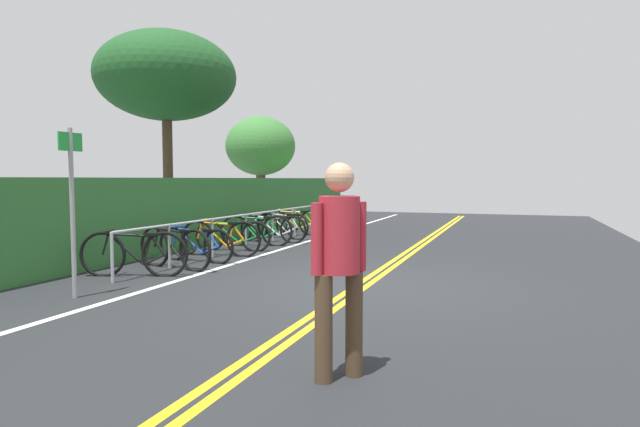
{
  "coord_description": "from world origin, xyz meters",
  "views": [
    {
      "loc": [
        -7.54,
        -2.09,
        1.57
      ],
      "look_at": [
        2.5,
        1.61,
        0.87
      ],
      "focal_mm": 29.73,
      "sensor_mm": 36.0,
      "label": 1
    }
  ],
  "objects_px": {
    "bicycle_3": "(220,238)",
    "bicycle_9": "(307,221)",
    "bike_rack": "(246,222)",
    "sign_post_near": "(72,196)",
    "bicycle_0": "(134,254)",
    "bicycle_2": "(195,245)",
    "bicycle_1": "(174,248)",
    "bicycle_5": "(256,231)",
    "bicycle_7": "(282,226)",
    "bicycle_6": "(273,229)",
    "bicycle_4": "(233,236)",
    "bicycle_8": "(294,222)",
    "tree_far_right": "(261,147)",
    "tree_mid": "(166,77)",
    "pedestrian": "(339,255)"
  },
  "relations": [
    {
      "from": "bicycle_0",
      "to": "bicycle_2",
      "type": "height_order",
      "value": "bicycle_0"
    },
    {
      "from": "bike_rack",
      "to": "bicycle_9",
      "type": "xyz_separation_m",
      "value": [
        3.81,
        0.02,
        -0.26
      ]
    },
    {
      "from": "bike_rack",
      "to": "pedestrian",
      "type": "distance_m",
      "value": 8.04
    },
    {
      "from": "bicycle_9",
      "to": "pedestrian",
      "type": "xyz_separation_m",
      "value": [
        -10.52,
        -4.43,
        0.65
      ]
    },
    {
      "from": "bicycle_8",
      "to": "bicycle_1",
      "type": "bearing_deg",
      "value": -177.96
    },
    {
      "from": "bicycle_1",
      "to": "bicycle_8",
      "type": "bearing_deg",
      "value": 2.04
    },
    {
      "from": "bicycle_4",
      "to": "bicycle_5",
      "type": "xyz_separation_m",
      "value": [
        0.94,
        -0.1,
        0.03
      ]
    },
    {
      "from": "bicycle_3",
      "to": "bicycle_5",
      "type": "bearing_deg",
      "value": 1.85
    },
    {
      "from": "bicycle_2",
      "to": "sign_post_near",
      "type": "distance_m",
      "value": 3.34
    },
    {
      "from": "bike_rack",
      "to": "sign_post_near",
      "type": "relative_size",
      "value": 3.82
    },
    {
      "from": "bicycle_8",
      "to": "bicycle_9",
      "type": "distance_m",
      "value": 0.84
    },
    {
      "from": "bicycle_8",
      "to": "bicycle_4",
      "type": "bearing_deg",
      "value": -179.75
    },
    {
      "from": "bicycle_6",
      "to": "pedestrian",
      "type": "distance_m",
      "value": 9.1
    },
    {
      "from": "bicycle_6",
      "to": "bicycle_7",
      "type": "distance_m",
      "value": 0.85
    },
    {
      "from": "sign_post_near",
      "to": "pedestrian",
      "type": "bearing_deg",
      "value": -109.65
    },
    {
      "from": "tree_far_right",
      "to": "bicycle_3",
      "type": "bearing_deg",
      "value": -158.37
    },
    {
      "from": "bicycle_3",
      "to": "bicycle_5",
      "type": "distance_m",
      "value": 1.71
    },
    {
      "from": "bicycle_0",
      "to": "bicycle_1",
      "type": "distance_m",
      "value": 0.87
    },
    {
      "from": "bicycle_0",
      "to": "bicycle_3",
      "type": "bearing_deg",
      "value": -2.93
    },
    {
      "from": "bicycle_3",
      "to": "bicycle_9",
      "type": "xyz_separation_m",
      "value": [
        5.03,
        0.09,
        -0.03
      ]
    },
    {
      "from": "sign_post_near",
      "to": "tree_far_right",
      "type": "xyz_separation_m",
      "value": [
        12.89,
        3.7,
        1.45
      ]
    },
    {
      "from": "sign_post_near",
      "to": "bicycle_6",
      "type": "bearing_deg",
      "value": 1.51
    },
    {
      "from": "sign_post_near",
      "to": "bicycle_8",
      "type": "bearing_deg",
      "value": 2.42
    },
    {
      "from": "bicycle_0",
      "to": "bicycle_7",
      "type": "bearing_deg",
      "value": -0.07
    },
    {
      "from": "bicycle_7",
      "to": "sign_post_near",
      "type": "xyz_separation_m",
      "value": [
        -7.33,
        -0.3,
        1.01
      ]
    },
    {
      "from": "bicycle_2",
      "to": "bike_rack",
      "type": "bearing_deg",
      "value": 0.55
    },
    {
      "from": "bicycle_0",
      "to": "tree_far_right",
      "type": "height_order",
      "value": "tree_far_right"
    },
    {
      "from": "bicycle_6",
      "to": "bicycle_4",
      "type": "bearing_deg",
      "value": 174.59
    },
    {
      "from": "bicycle_2",
      "to": "sign_post_near",
      "type": "height_order",
      "value": "sign_post_near"
    },
    {
      "from": "bike_rack",
      "to": "tree_far_right",
      "type": "distance_m",
      "value": 8.69
    },
    {
      "from": "bicycle_0",
      "to": "bicycle_6",
      "type": "distance_m",
      "value": 4.95
    },
    {
      "from": "bicycle_2",
      "to": "bicycle_9",
      "type": "relative_size",
      "value": 1.03
    },
    {
      "from": "bicycle_3",
      "to": "bicycle_6",
      "type": "distance_m",
      "value": 2.48
    },
    {
      "from": "bicycle_4",
      "to": "pedestrian",
      "type": "relative_size",
      "value": 1.01
    },
    {
      "from": "pedestrian",
      "to": "tree_far_right",
      "type": "xyz_separation_m",
      "value": [
        14.38,
        7.87,
        1.82
      ]
    },
    {
      "from": "bicycle_4",
      "to": "bicycle_8",
      "type": "relative_size",
      "value": 1.01
    },
    {
      "from": "bicycle_1",
      "to": "bicycle_9",
      "type": "distance_m",
      "value": 6.64
    },
    {
      "from": "bicycle_7",
      "to": "bicycle_8",
      "type": "distance_m",
      "value": 0.88
    },
    {
      "from": "bicycle_5",
      "to": "bicycle_9",
      "type": "relative_size",
      "value": 0.98
    },
    {
      "from": "tree_far_right",
      "to": "bicycle_7",
      "type": "bearing_deg",
      "value": -148.53
    },
    {
      "from": "bicycle_1",
      "to": "bicycle_3",
      "type": "height_order",
      "value": "bicycle_1"
    },
    {
      "from": "tree_far_right",
      "to": "tree_mid",
      "type": "bearing_deg",
      "value": -173.51
    },
    {
      "from": "sign_post_near",
      "to": "tree_far_right",
      "type": "height_order",
      "value": "tree_far_right"
    },
    {
      "from": "bike_rack",
      "to": "bicycle_7",
      "type": "xyz_separation_m",
      "value": [
        2.11,
        0.05,
        -0.25
      ]
    },
    {
      "from": "bicycle_3",
      "to": "bicycle_4",
      "type": "height_order",
      "value": "bicycle_3"
    },
    {
      "from": "bicycle_0",
      "to": "bicycle_1",
      "type": "xyz_separation_m",
      "value": [
        0.85,
        -0.16,
        -0.0
      ]
    },
    {
      "from": "bike_rack",
      "to": "bicycle_2",
      "type": "xyz_separation_m",
      "value": [
        -2.05,
        -0.02,
        -0.27
      ]
    },
    {
      "from": "bicycle_0",
      "to": "bicycle_3",
      "type": "distance_m",
      "value": 2.47
    },
    {
      "from": "bicycle_5",
      "to": "bicycle_7",
      "type": "xyz_separation_m",
      "value": [
        1.61,
        0.06,
        -0.02
      ]
    },
    {
      "from": "bicycle_7",
      "to": "pedestrian",
      "type": "bearing_deg",
      "value": -153.13
    }
  ]
}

